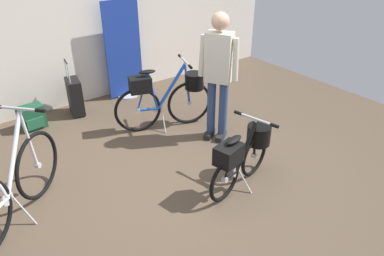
{
  "coord_description": "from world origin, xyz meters",
  "views": [
    {
      "loc": [
        -1.94,
        -2.59,
        2.52
      ],
      "look_at": [
        0.15,
        0.19,
        0.55
      ],
      "focal_mm": 34.1,
      "sensor_mm": 36.0,
      "label": 1
    }
  ],
  "objects_px": {
    "display_bike_left": "(12,187)",
    "visitor_near_wall": "(218,70)",
    "display_bike_right": "(167,95)",
    "floor_banner_stand": "(124,56)",
    "backpack_on_floor": "(32,117)",
    "rolling_suitcase": "(75,96)",
    "folding_bike_foreground": "(244,153)"
  },
  "relations": [
    {
      "from": "display_bike_left",
      "to": "rolling_suitcase",
      "type": "relative_size",
      "value": 1.39
    },
    {
      "from": "display_bike_right",
      "to": "backpack_on_floor",
      "type": "height_order",
      "value": "display_bike_right"
    },
    {
      "from": "display_bike_left",
      "to": "display_bike_right",
      "type": "bearing_deg",
      "value": 17.68
    },
    {
      "from": "visitor_near_wall",
      "to": "display_bike_right",
      "type": "bearing_deg",
      "value": 121.45
    },
    {
      "from": "floor_banner_stand",
      "to": "display_bike_right",
      "type": "xyz_separation_m",
      "value": [
        -0.05,
        -1.29,
        -0.2
      ]
    },
    {
      "from": "folding_bike_foreground",
      "to": "backpack_on_floor",
      "type": "relative_size",
      "value": 2.99
    },
    {
      "from": "floor_banner_stand",
      "to": "display_bike_left",
      "type": "distance_m",
      "value": 2.99
    },
    {
      "from": "backpack_on_floor",
      "to": "floor_banner_stand",
      "type": "bearing_deg",
      "value": 7.26
    },
    {
      "from": "visitor_near_wall",
      "to": "rolling_suitcase",
      "type": "distance_m",
      "value": 2.25
    },
    {
      "from": "backpack_on_floor",
      "to": "rolling_suitcase",
      "type": "bearing_deg",
      "value": 5.3
    },
    {
      "from": "rolling_suitcase",
      "to": "floor_banner_stand",
      "type": "bearing_deg",
      "value": 8.67
    },
    {
      "from": "display_bike_right",
      "to": "rolling_suitcase",
      "type": "relative_size",
      "value": 1.58
    },
    {
      "from": "display_bike_left",
      "to": "backpack_on_floor",
      "type": "bearing_deg",
      "value": 70.42
    },
    {
      "from": "rolling_suitcase",
      "to": "backpack_on_floor",
      "type": "xyz_separation_m",
      "value": [
        -0.66,
        -0.06,
        -0.12
      ]
    },
    {
      "from": "floor_banner_stand",
      "to": "rolling_suitcase",
      "type": "relative_size",
      "value": 1.85
    },
    {
      "from": "display_bike_left",
      "to": "visitor_near_wall",
      "type": "xyz_separation_m",
      "value": [
        2.54,
        0.08,
        0.54
      ]
    },
    {
      "from": "display_bike_left",
      "to": "rolling_suitcase",
      "type": "height_order",
      "value": "display_bike_left"
    },
    {
      "from": "display_bike_right",
      "to": "backpack_on_floor",
      "type": "relative_size",
      "value": 3.77
    },
    {
      "from": "display_bike_left",
      "to": "display_bike_right",
      "type": "relative_size",
      "value": 0.88
    },
    {
      "from": "folding_bike_foreground",
      "to": "rolling_suitcase",
      "type": "distance_m",
      "value": 2.84
    },
    {
      "from": "display_bike_left",
      "to": "rolling_suitcase",
      "type": "bearing_deg",
      "value": 54.92
    },
    {
      "from": "folding_bike_foreground",
      "to": "display_bike_right",
      "type": "xyz_separation_m",
      "value": [
        0.07,
        1.57,
        0.08
      ]
    },
    {
      "from": "backpack_on_floor",
      "to": "visitor_near_wall",
      "type": "bearing_deg",
      "value": -41.77
    },
    {
      "from": "folding_bike_foreground",
      "to": "backpack_on_floor",
      "type": "xyz_separation_m",
      "value": [
        -1.46,
        2.66,
        -0.24
      ]
    },
    {
      "from": "floor_banner_stand",
      "to": "visitor_near_wall",
      "type": "xyz_separation_m",
      "value": [
        0.32,
        -1.9,
        0.25
      ]
    },
    {
      "from": "visitor_near_wall",
      "to": "backpack_on_floor",
      "type": "xyz_separation_m",
      "value": [
        -1.9,
        1.7,
        -0.77
      ]
    },
    {
      "from": "folding_bike_foreground",
      "to": "display_bike_right",
      "type": "distance_m",
      "value": 1.57
    },
    {
      "from": "display_bike_left",
      "to": "visitor_near_wall",
      "type": "distance_m",
      "value": 2.6
    },
    {
      "from": "display_bike_left",
      "to": "display_bike_right",
      "type": "height_order",
      "value": "display_bike_left"
    },
    {
      "from": "floor_banner_stand",
      "to": "rolling_suitcase",
      "type": "distance_m",
      "value": 1.01
    },
    {
      "from": "floor_banner_stand",
      "to": "backpack_on_floor",
      "type": "height_order",
      "value": "floor_banner_stand"
    },
    {
      "from": "display_bike_right",
      "to": "visitor_near_wall",
      "type": "xyz_separation_m",
      "value": [
        0.37,
        -0.61,
        0.45
      ]
    }
  ]
}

